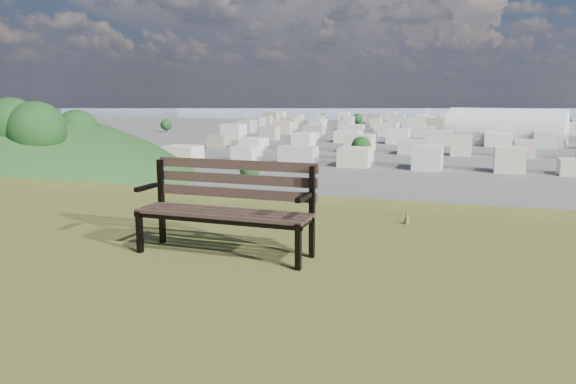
% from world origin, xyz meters
% --- Properties ---
extents(park_bench, '(1.76, 0.60, 0.91)m').
position_xyz_m(park_bench, '(0.85, 1.37, 25.52)').
color(park_bench, '#3C2C22').
rests_on(park_bench, hilltop_mesa).
extents(grass_tufts, '(12.49, 7.38, 0.28)m').
position_xyz_m(grass_tufts, '(-0.13, -0.44, 25.11)').
color(grass_tufts, brown).
rests_on(grass_tufts, hilltop_mesa).
extents(arena, '(62.44, 37.12, 24.66)m').
position_xyz_m(arena, '(18.69, 316.00, 5.81)').
color(arena, beige).
rests_on(arena, ground).
extents(city_blocks, '(395.00, 361.00, 7.00)m').
position_xyz_m(city_blocks, '(0.00, 394.44, 3.50)').
color(city_blocks, beige).
rests_on(city_blocks, ground).
extents(city_trees, '(406.52, 387.20, 9.98)m').
position_xyz_m(city_trees, '(-26.39, 319.00, 4.83)').
color(city_trees, '#2F1F17').
rests_on(city_trees, ground).
extents(bay_water, '(2400.00, 700.00, 0.12)m').
position_xyz_m(bay_water, '(0.00, 900.00, 0.00)').
color(bay_water, '#8796AC').
rests_on(bay_water, ground).
extents(far_hills, '(2050.00, 340.00, 60.00)m').
position_xyz_m(far_hills, '(-60.92, 1402.93, 25.47)').
color(far_hills, '#97A3BC').
rests_on(far_hills, ground).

